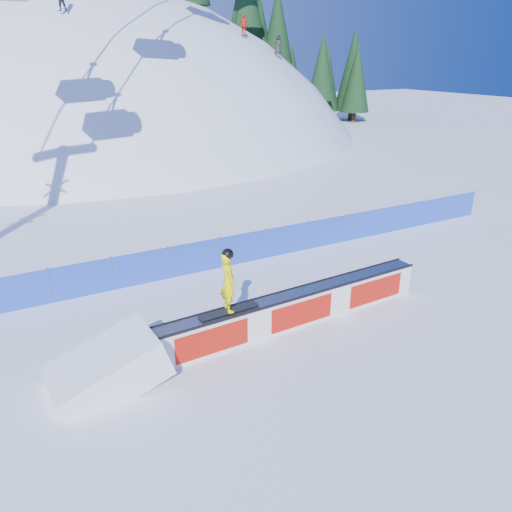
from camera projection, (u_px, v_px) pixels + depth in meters
ground at (358, 297)px, 16.66m from camera, size 160.00×160.00×0.00m
snow_hill at (110, 293)px, 57.53m from camera, size 64.00×64.00×64.00m
treeline at (281, 32)px, 56.60m from camera, size 19.62×11.82×18.83m
safety_fence at (287, 240)px, 20.09m from camera, size 22.05×0.05×1.30m
rail_box at (296, 308)px, 14.80m from camera, size 9.03×1.03×1.08m
snow_ramp at (110, 384)px, 12.28m from camera, size 2.91×1.90×1.77m
snowboarder at (228, 281)px, 13.17m from camera, size 1.75×0.65×1.82m
distant_skiers at (165, 6)px, 38.78m from camera, size 18.88×6.94×6.93m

